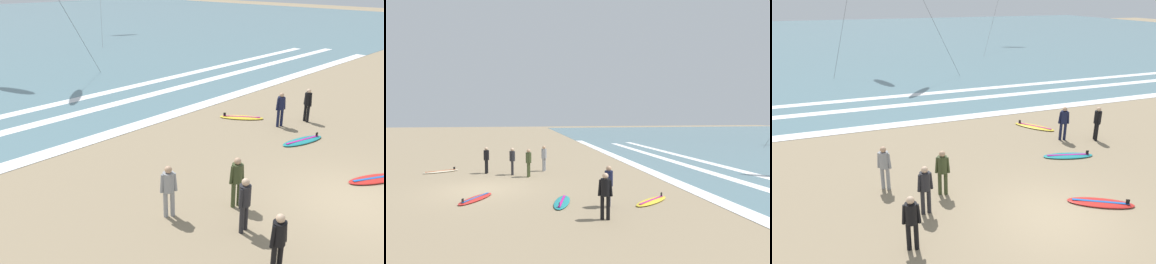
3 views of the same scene
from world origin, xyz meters
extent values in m
plane|color=#937F60|center=(0.00, 0.00, 0.00)|extent=(160.00, 160.00, 0.00)
cube|color=slate|center=(0.00, 54.47, 0.01)|extent=(140.00, 90.00, 0.01)
cube|color=white|center=(-1.71, 9.87, 0.01)|extent=(51.19, 0.86, 0.01)
cube|color=white|center=(1.14, 13.30, 0.01)|extent=(46.97, 0.73, 0.01)
cube|color=white|center=(-0.38, 15.51, 0.01)|extent=(46.37, 0.71, 0.01)
cylinder|color=black|center=(-4.21, -0.13, 0.41)|extent=(0.13, 0.13, 0.82)
cylinder|color=black|center=(-4.40, -0.08, 0.41)|extent=(0.13, 0.13, 0.82)
cylinder|color=black|center=(-4.31, -0.10, 1.11)|extent=(0.32, 0.32, 0.58)
cylinder|color=black|center=(-4.12, -0.15, 1.08)|extent=(0.15, 0.12, 0.56)
cylinder|color=black|center=(-4.49, -0.06, 1.08)|extent=(0.15, 0.12, 0.56)
sphere|color=#DBB28E|center=(-4.31, -0.10, 1.49)|extent=(0.21, 0.21, 0.21)
cylinder|color=#232328|center=(-3.45, 1.45, 0.41)|extent=(0.13, 0.13, 0.82)
cylinder|color=#232328|center=(-3.65, 1.43, 0.41)|extent=(0.13, 0.13, 0.82)
cylinder|color=#232328|center=(-3.55, 1.44, 1.11)|extent=(0.32, 0.32, 0.58)
cylinder|color=#232328|center=(-3.37, 1.46, 1.08)|extent=(0.14, 0.10, 0.56)
cylinder|color=#232328|center=(-3.74, 1.42, 1.08)|extent=(0.14, 0.10, 0.56)
sphere|color=#DBB28E|center=(-3.55, 1.44, 1.49)|extent=(0.21, 0.21, 0.21)
cylinder|color=#141938|center=(3.82, 5.22, 0.41)|extent=(0.13, 0.13, 0.82)
cylinder|color=#141938|center=(4.01, 5.15, 0.41)|extent=(0.13, 0.13, 0.82)
cylinder|color=#141938|center=(3.92, 5.18, 1.11)|extent=(0.32, 0.32, 0.58)
cylinder|color=#141938|center=(3.74, 5.25, 1.08)|extent=(0.16, 0.13, 0.56)
cylinder|color=#141938|center=(4.09, 5.12, 1.08)|extent=(0.16, 0.13, 0.56)
sphere|color=tan|center=(3.92, 5.18, 1.49)|extent=(0.21, 0.21, 0.21)
cylinder|color=gray|center=(-4.58, 3.42, 0.41)|extent=(0.13, 0.13, 0.82)
cylinder|color=gray|center=(-4.41, 3.32, 0.41)|extent=(0.13, 0.13, 0.82)
cylinder|color=gray|center=(-4.49, 3.37, 1.11)|extent=(0.32, 0.32, 0.58)
cylinder|color=gray|center=(-4.65, 3.47, 1.08)|extent=(0.16, 0.14, 0.56)
cylinder|color=gray|center=(-4.33, 3.28, 1.08)|extent=(0.16, 0.14, 0.56)
sphere|color=tan|center=(-4.49, 3.37, 1.49)|extent=(0.21, 0.21, 0.21)
cylinder|color=#384223|center=(-2.83, 2.39, 0.41)|extent=(0.13, 0.13, 0.82)
cylinder|color=#384223|center=(-2.64, 2.33, 0.41)|extent=(0.13, 0.13, 0.82)
cylinder|color=#384223|center=(-2.73, 2.36, 1.11)|extent=(0.32, 0.32, 0.58)
cylinder|color=#384223|center=(-2.91, 2.42, 1.08)|extent=(0.16, 0.13, 0.56)
cylinder|color=#384223|center=(-2.55, 2.30, 1.08)|extent=(0.16, 0.13, 0.56)
sphere|color=tan|center=(-2.73, 2.36, 1.49)|extent=(0.21, 0.21, 0.21)
cylinder|color=black|center=(5.32, 4.56, 0.41)|extent=(0.13, 0.13, 0.82)
cylinder|color=black|center=(5.39, 4.75, 0.41)|extent=(0.13, 0.13, 0.82)
cylinder|color=black|center=(5.36, 4.66, 1.11)|extent=(0.32, 0.32, 0.58)
cylinder|color=black|center=(5.29, 4.48, 1.08)|extent=(0.13, 0.16, 0.56)
cylinder|color=black|center=(5.42, 4.83, 1.08)|extent=(0.13, 0.16, 0.56)
sphere|color=#DBB28E|center=(5.36, 4.66, 1.49)|extent=(0.21, 0.21, 0.21)
ellipsoid|color=teal|center=(3.06, 3.49, 0.04)|extent=(2.18, 1.12, 0.09)
cube|color=#BF198C|center=(3.06, 3.49, 0.09)|extent=(1.75, 0.55, 0.01)
cube|color=black|center=(3.85, 3.28, 0.17)|extent=(0.12, 0.05, 0.16)
ellipsoid|color=yellow|center=(3.56, 7.09, 0.04)|extent=(1.74, 2.04, 0.09)
cube|color=#BF198C|center=(3.56, 7.09, 0.09)|extent=(1.15, 1.49, 0.01)
cube|color=black|center=(3.07, 7.75, 0.17)|extent=(0.08, 0.11, 0.16)
ellipsoid|color=red|center=(1.88, 0.01, 0.04)|extent=(2.12, 1.55, 0.09)
cube|color=#1959B2|center=(1.88, 0.01, 0.09)|extent=(1.60, 0.96, 0.01)
cube|color=black|center=(2.59, -0.39, 0.17)|extent=(0.11, 0.07, 0.16)
cylinder|color=#333333|center=(2.13, 20.86, 4.47)|extent=(4.12, 1.04, 8.95)
cylinder|color=#333333|center=(13.40, 34.07, 3.86)|extent=(6.82, 10.13, 7.75)
camera|label=1|loc=(-10.83, -3.87, 6.44)|focal=36.75mm
camera|label=2|loc=(15.85, 1.78, 3.56)|focal=30.48mm
camera|label=3|loc=(-5.75, -8.04, 6.35)|focal=34.02mm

